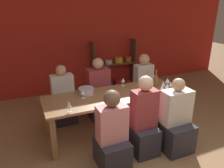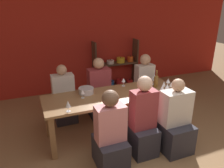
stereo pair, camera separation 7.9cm
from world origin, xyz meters
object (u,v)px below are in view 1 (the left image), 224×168
object	(u,v)px
person_far_c	(99,95)
wine_glass_white_b	(146,78)
wine_glass_red_a	(69,105)
wine_glass_red_c	(168,80)
wine_glass_empty_d	(171,84)
wine_glass_white_a	(83,92)
wine_glass_red_d	(153,76)
wine_glass_red_b	(140,89)
person_far_b	(143,88)
person_near_a	(143,125)
wine_glass_empty_e	(152,78)
shelf_unit	(113,71)
wine_bottle_green	(156,80)
wine_glass_empty_a	(167,86)
wine_glass_red_e	(163,84)
person_far_a	(64,101)
wine_glass_empty_b	(123,80)
dining_table	(114,99)
cell_phone	(113,95)
person_near_b	(112,139)
person_near_c	(174,124)
mixing_bowl	(86,91)
wine_glass_empty_c	(162,88)

from	to	relation	value
person_far_c	wine_glass_white_b	bearing A→B (deg)	146.21
wine_glass_red_a	wine_glass_red_c	world-z (taller)	wine_glass_red_a
wine_glass_red_a	wine_glass_empty_d	size ratio (longest dim) A/B	1.13
wine_glass_red_c	wine_glass_white_a	world-z (taller)	wine_glass_red_c
wine_glass_red_d	person_far_c	bearing A→B (deg)	159.74
wine_glass_red_b	person_far_b	bearing A→B (deg)	55.27
person_near_a	wine_glass_empty_e	bearing A→B (deg)	51.06
shelf_unit	wine_glass_empty_e	distance (m)	1.95
wine_glass_red_d	person_far_c	distance (m)	1.16
wine_bottle_green	wine_glass_empty_a	size ratio (longest dim) A/B	1.80
wine_glass_red_b	shelf_unit	bearing A→B (deg)	76.85
shelf_unit	wine_glass_empty_d	distance (m)	2.32
wine_glass_red_e	wine_glass_empty_e	bearing A→B (deg)	95.07
wine_glass_red_d	wine_glass_red_e	xyz separation A→B (m)	(-0.11, -0.48, 0.01)
wine_glass_red_b	wine_glass_red_e	bearing A→B (deg)	6.17
wine_glass_red_e	wine_glass_white_b	world-z (taller)	wine_glass_white_b
wine_glass_empty_e	person_far_a	xyz separation A→B (m)	(-1.59, 0.60, -0.45)
wine_glass_empty_b	wine_glass_white_b	size ratio (longest dim) A/B	0.85
dining_table	cell_phone	xyz separation A→B (m)	(-0.04, -0.01, 0.09)
person_far_b	person_far_c	world-z (taller)	person_far_c
wine_glass_red_c	person_far_a	world-z (taller)	person_far_a
dining_table	wine_glass_red_e	xyz separation A→B (m)	(0.89, -0.14, 0.20)
wine_glass_white_a	person_near_a	world-z (taller)	person_near_a
wine_glass_white_a	wine_glass_empty_d	world-z (taller)	same
wine_bottle_green	person_near_b	bearing A→B (deg)	-146.90
wine_glass_red_d	person_near_c	world-z (taller)	person_near_c
wine_glass_red_a	cell_phone	world-z (taller)	wine_glass_red_a
wine_glass_red_a	wine_glass_red_d	world-z (taller)	wine_glass_red_a
wine_glass_empty_a	wine_glass_empty_d	size ratio (longest dim) A/B	1.17
cell_phone	mixing_bowl	bearing A→B (deg)	150.02
dining_table	wine_glass_red_b	xyz separation A→B (m)	(0.37, -0.20, 0.20)
wine_glass_empty_e	person_near_a	size ratio (longest dim) A/B	0.14
wine_glass_red_b	wine_glass_empty_c	xyz separation A→B (m)	(0.36, -0.13, 0.02)
wine_bottle_green	person_near_b	distance (m)	1.52
wine_glass_empty_a	cell_phone	xyz separation A→B (m)	(-0.89, 0.29, -0.12)
wine_glass_empty_a	person_far_a	size ratio (longest dim) A/B	0.16
wine_bottle_green	person_far_a	xyz separation A→B (m)	(-1.57, 0.74, -0.45)
cell_phone	person_near_b	size ratio (longest dim) A/B	0.13
wine_glass_red_d	wine_glass_red_a	bearing A→B (deg)	-160.30
wine_bottle_green	wine_glass_empty_a	distance (m)	0.34
shelf_unit	person_near_b	distance (m)	3.11
wine_glass_red_b	wine_glass_empty_e	xyz separation A→B (m)	(0.49, 0.37, 0.02)
wine_glass_red_e	wine_glass_empty_c	distance (m)	0.25
wine_glass_red_c	wine_glass_empty_d	world-z (taller)	wine_glass_red_c
wine_glass_empty_e	mixing_bowl	bearing A→B (deg)	178.22
wine_glass_empty_b	wine_glass_empty_d	xyz separation A→B (m)	(0.69, -0.50, -0.01)
mixing_bowl	wine_glass_empty_e	size ratio (longest dim) A/B	1.55
mixing_bowl	wine_glass_red_d	xyz separation A→B (m)	(1.42, 0.12, 0.04)
wine_glass_empty_a	wine_glass_empty_d	distance (m)	0.18
wine_glass_empty_c	person_near_a	distance (m)	0.76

